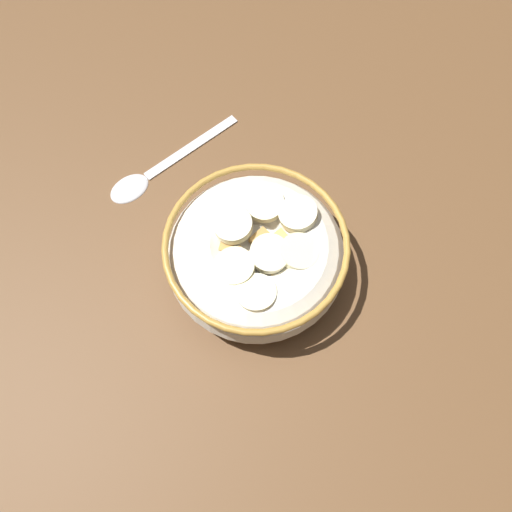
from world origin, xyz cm
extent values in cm
cube|color=brown|center=(0.00, 0.00, -1.00)|extent=(119.46, 119.46, 2.00)
cylinder|color=silver|center=(0.00, 0.00, 0.30)|extent=(8.86, 8.86, 0.60)
torus|color=silver|center=(0.00, 0.00, 2.96)|extent=(16.12, 16.12, 5.93)
torus|color=#B28438|center=(0.00, 0.00, 5.63)|extent=(16.23, 16.23, 0.60)
cylinder|color=white|center=(0.00, 0.00, 4.15)|extent=(12.56, 12.56, 0.40)
cube|color=#AD7F42|center=(-2.36, -1.54, 4.75)|extent=(2.49, 2.50, 1.01)
cube|color=#AD7F42|center=(-1.86, -5.08, 4.92)|extent=(2.46, 2.43, 0.99)
cube|color=tan|center=(-3.06, 1.31, 4.68)|extent=(1.88, 1.93, 0.93)
cube|color=tan|center=(-4.35, 2.59, 4.76)|extent=(2.39, 2.40, 0.83)
cube|color=tan|center=(1.23, 1.75, 4.87)|extent=(2.09, 2.06, 0.87)
cube|color=#AD7F42|center=(-2.63, -3.42, 4.73)|extent=(1.82, 1.86, 0.88)
cube|color=tan|center=(3.74, -0.94, 4.75)|extent=(2.49, 2.48, 0.93)
cube|color=#AD7F42|center=(0.62, 4.78, 4.87)|extent=(2.13, 2.13, 0.80)
cube|color=tan|center=(3.95, 2.27, 4.73)|extent=(2.39, 2.39, 0.80)
cube|color=#AD7F42|center=(-0.15, 0.88, 4.88)|extent=(1.92, 1.86, 0.95)
cube|color=tan|center=(-2.41, 4.71, 4.80)|extent=(1.93, 2.02, 1.02)
cube|color=tan|center=(2.33, -4.82, 4.88)|extent=(2.43, 2.40, 0.99)
cube|color=tan|center=(2.23, 4.04, 4.67)|extent=(2.49, 2.48, 0.95)
cube|color=tan|center=(-0.52, -1.88, 4.76)|extent=(2.21, 2.25, 0.96)
cube|color=tan|center=(-4.17, -1.90, 4.72)|extent=(1.85, 1.91, 0.95)
cube|color=tan|center=(-4.71, 0.73, 4.71)|extent=(2.27, 2.31, 0.94)
cube|color=tan|center=(0.95, -3.98, 4.93)|extent=(2.06, 2.01, 0.92)
cube|color=#AD7F42|center=(5.25, 1.16, 4.70)|extent=(2.38, 2.39, 0.88)
cylinder|color=#F9EFC6|center=(-2.62, -0.48, 5.81)|extent=(4.65, 4.64, 1.09)
cylinder|color=beige|center=(-0.32, -2.78, 5.60)|extent=(4.80, 4.83, 1.17)
cylinder|color=#F4EABC|center=(-1.87, 3.44, 5.83)|extent=(4.82, 4.87, 1.45)
cylinder|color=#F4EABC|center=(1.50, -0.36, 5.76)|extent=(4.56, 4.54, 1.39)
cylinder|color=#F9EFC6|center=(1.07, 4.38, 6.08)|extent=(3.53, 3.55, 1.53)
cylinder|color=beige|center=(3.31, 1.75, 5.63)|extent=(4.21, 4.21, 1.40)
cylinder|color=#F4EABC|center=(2.92, -3.41, 5.56)|extent=(4.86, 4.84, 1.27)
ellipsoid|color=silver|center=(-15.61, -1.65, 0.40)|extent=(3.65, 4.69, 0.80)
cube|color=silver|center=(-14.22, 6.21, 0.18)|extent=(3.02, 11.72, 0.36)
camera|label=1|loc=(12.06, -14.23, 45.76)|focal=36.26mm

